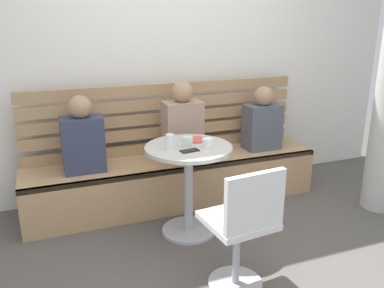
{
  "coord_description": "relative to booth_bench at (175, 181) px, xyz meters",
  "views": [
    {
      "loc": [
        -1.1,
        -2.13,
        1.7
      ],
      "look_at": [
        -0.03,
        0.66,
        0.75
      ],
      "focal_mm": 37.75,
      "sensor_mm": 36.0,
      "label": 1
    }
  ],
  "objects": [
    {
      "name": "ground",
      "position": [
        0.0,
        -1.2,
        -0.22
      ],
      "size": [
        8.0,
        8.0,
        0.0
      ],
      "primitive_type": "plane",
      "color": "#514C47"
    },
    {
      "name": "back_wall",
      "position": [
        0.0,
        0.44,
        1.23
      ],
      "size": [
        5.2,
        0.1,
        2.9
      ],
      "primitive_type": "cube",
      "color": "silver",
      "rests_on": "ground"
    },
    {
      "name": "booth_bench",
      "position": [
        0.0,
        0.0,
        0.0
      ],
      "size": [
        2.7,
        0.52,
        0.44
      ],
      "color": "tan",
      "rests_on": "ground"
    },
    {
      "name": "booth_backrest",
      "position": [
        0.0,
        0.24,
        0.56
      ],
      "size": [
        2.65,
        0.04,
        0.66
      ],
      "color": "#A68157",
      "rests_on": "booth_bench"
    },
    {
      "name": "cafe_table",
      "position": [
        -0.07,
        -0.55,
        0.3
      ],
      "size": [
        0.68,
        0.68,
        0.74
      ],
      "color": "#ADADB2",
      "rests_on": "ground"
    },
    {
      "name": "white_chair",
      "position": [
        -0.01,
        -1.37,
        0.24
      ],
      "size": [
        0.44,
        0.44,
        0.85
      ],
      "color": "#ADADB2",
      "rests_on": "ground"
    },
    {
      "name": "person_adult",
      "position": [
        0.07,
        -0.03,
        0.54
      ],
      "size": [
        0.34,
        0.22,
        0.72
      ],
      "color": "#9E7F6B",
      "rests_on": "booth_bench"
    },
    {
      "name": "person_child_left",
      "position": [
        -0.81,
        -0.0,
        0.51
      ],
      "size": [
        0.34,
        0.22,
        0.65
      ],
      "color": "#333851",
      "rests_on": "booth_bench"
    },
    {
      "name": "person_child_middle",
      "position": [
        0.91,
        -0.0,
        0.49
      ],
      "size": [
        0.34,
        0.22,
        0.62
      ],
      "color": "#4C515B",
      "rests_on": "booth_bench"
    },
    {
      "name": "cup_ceramic_white",
      "position": [
        0.06,
        -0.63,
        0.55
      ],
      "size": [
        0.08,
        0.08,
        0.07
      ],
      "primitive_type": "cylinder",
      "color": "white",
      "rests_on": "cafe_table"
    },
    {
      "name": "cup_glass_short",
      "position": [
        -0.08,
        -0.56,
        0.56
      ],
      "size": [
        0.08,
        0.08,
        0.08
      ],
      "primitive_type": "cylinder",
      "color": "silver",
      "rests_on": "cafe_table"
    },
    {
      "name": "cup_water_clear",
      "position": [
        -0.22,
        -0.55,
        0.57
      ],
      "size": [
        0.07,
        0.07,
        0.11
      ],
      "primitive_type": "cylinder",
      "color": "white",
      "rests_on": "cafe_table"
    },
    {
      "name": "plate_small",
      "position": [
        0.04,
        -0.43,
        0.52
      ],
      "size": [
        0.17,
        0.17,
        0.01
      ],
      "primitive_type": "cylinder",
      "color": "#DB4C42",
      "rests_on": "cafe_table"
    },
    {
      "name": "phone_on_table",
      "position": [
        -0.1,
        -0.67,
        0.52
      ],
      "size": [
        0.15,
        0.09,
        0.01
      ],
      "primitive_type": "cube",
      "rotation": [
        0.0,
        0.0,
        1.69
      ],
      "color": "black",
      "rests_on": "cafe_table"
    }
  ]
}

